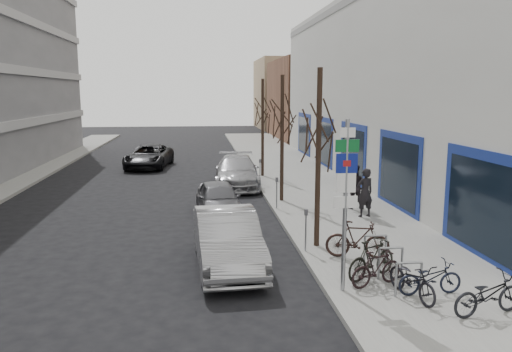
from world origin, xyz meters
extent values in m
plane|color=black|center=(0.00, 0.00, 0.00)|extent=(120.00, 120.00, 0.00)
cube|color=slate|center=(4.50, 10.00, 0.07)|extent=(5.00, 70.00, 0.15)
cube|color=brown|center=(13.00, 40.00, 4.00)|extent=(12.00, 14.00, 8.00)
cube|color=#937A5B|center=(13.50, 55.00, 4.50)|extent=(13.00, 12.00, 9.00)
cylinder|color=gray|center=(2.40, 0.00, 2.10)|extent=(0.10, 0.10, 4.20)
cube|color=white|center=(2.40, -0.03, 3.90)|extent=(0.35, 0.03, 0.22)
cube|color=#0C5926|center=(2.40, -0.03, 3.60)|extent=(0.55, 0.03, 0.28)
cube|color=navy|center=(2.40, -0.03, 3.20)|extent=(0.50, 0.03, 0.45)
cube|color=maroon|center=(2.40, -0.04, 3.20)|extent=(0.18, 0.02, 0.14)
cube|color=white|center=(2.40, -0.03, 2.75)|extent=(0.45, 0.03, 0.45)
cube|color=white|center=(2.40, -0.03, 2.30)|extent=(0.55, 0.03, 0.28)
cylinder|color=gray|center=(3.50, -0.50, 0.55)|extent=(0.06, 0.06, 0.80)
cylinder|color=gray|center=(4.10, -0.50, 0.55)|extent=(0.06, 0.06, 0.80)
cylinder|color=gray|center=(3.80, -0.50, 0.95)|extent=(0.60, 0.06, 0.06)
cylinder|color=gray|center=(3.50, 0.60, 0.55)|extent=(0.06, 0.06, 0.80)
cylinder|color=gray|center=(4.10, 0.60, 0.55)|extent=(0.06, 0.06, 0.80)
cylinder|color=gray|center=(3.80, 0.60, 0.95)|extent=(0.60, 0.06, 0.06)
cylinder|color=gray|center=(3.50, 1.70, 0.55)|extent=(0.06, 0.06, 0.80)
cylinder|color=gray|center=(4.10, 1.70, 0.55)|extent=(0.06, 0.06, 0.80)
cylinder|color=gray|center=(3.80, 1.70, 0.95)|extent=(0.60, 0.06, 0.06)
cylinder|color=black|center=(2.60, 3.50, 2.75)|extent=(0.16, 0.16, 5.50)
cylinder|color=black|center=(2.60, 10.00, 2.75)|extent=(0.16, 0.16, 5.50)
cylinder|color=black|center=(2.60, 16.50, 2.75)|extent=(0.16, 0.16, 5.50)
cylinder|color=gray|center=(2.15, 3.00, 0.70)|extent=(0.05, 0.05, 1.10)
cube|color=#3F3F44|center=(2.15, 3.00, 1.33)|extent=(0.10, 0.08, 0.18)
cylinder|color=gray|center=(2.15, 8.50, 0.70)|extent=(0.05, 0.05, 1.10)
cube|color=#3F3F44|center=(2.15, 8.50, 1.33)|extent=(0.10, 0.08, 0.18)
cylinder|color=gray|center=(2.15, 14.00, 0.70)|extent=(0.05, 0.05, 1.10)
cube|color=#3F3F44|center=(2.15, 14.00, 1.33)|extent=(0.10, 0.08, 0.18)
imported|color=black|center=(3.85, -0.59, 0.66)|extent=(0.87, 1.73, 1.01)
imported|color=black|center=(3.28, 0.17, 0.61)|extent=(1.57, 0.94, 0.91)
imported|color=black|center=(4.33, -0.47, 0.62)|extent=(1.55, 0.52, 0.94)
imported|color=black|center=(3.33, 0.67, 0.67)|extent=(1.73, 1.30, 1.04)
imported|color=black|center=(5.06, -1.63, 0.68)|extent=(1.80, 0.86, 1.06)
imported|color=black|center=(3.47, 2.23, 0.70)|extent=(1.89, 0.98, 1.10)
imported|color=#949599|center=(-0.20, 2.37, 0.78)|extent=(1.92, 4.83, 1.56)
imported|color=#55555B|center=(-0.20, 8.15, 0.67)|extent=(1.92, 4.06, 1.34)
imported|color=#939398|center=(0.98, 14.13, 0.78)|extent=(2.45, 5.47, 1.56)
imported|color=black|center=(-4.11, 21.30, 0.73)|extent=(3.07, 5.52, 1.46)
imported|color=black|center=(5.22, 6.78, 1.07)|extent=(0.76, 0.60, 1.85)
imported|color=black|center=(5.22, 8.17, 1.06)|extent=(0.75, 0.58, 1.82)
camera|label=1|loc=(-0.93, -10.91, 4.81)|focal=35.00mm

